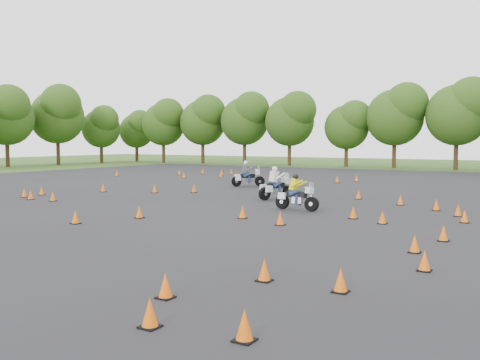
{
  "coord_description": "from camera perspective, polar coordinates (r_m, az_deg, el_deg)",
  "views": [
    {
      "loc": [
        12.15,
        -15.81,
        2.93
      ],
      "look_at": [
        0.0,
        4.0,
        1.2
      ],
      "focal_mm": 40.0,
      "sensor_mm": 36.0,
      "label": 1
    }
  ],
  "objects": [
    {
      "name": "ground",
      "position": [
        20.16,
        -5.97,
        -4.12
      ],
      "size": [
        140.0,
        140.0,
        0.0
      ],
      "primitive_type": "plane",
      "color": "#2D5119",
      "rests_on": "ground"
    },
    {
      "name": "asphalt_pad",
      "position": [
        25.14,
        2.39,
        -2.43
      ],
      "size": [
        62.0,
        62.0,
        0.0
      ],
      "primitive_type": "plane",
      "color": "black",
      "rests_on": "ground"
    },
    {
      "name": "treeline",
      "position": [
        51.72,
        19.88,
        5.86
      ],
      "size": [
        86.92,
        32.0,
        10.63
      ],
      "color": "#2A4814",
      "rests_on": "ground"
    },
    {
      "name": "traffic_cones",
      "position": [
        25.01,
        2.39,
        -1.94
      ],
      "size": [
        36.6,
        33.04,
        0.45
      ],
      "color": "#EF5F0A",
      "rests_on": "asphalt_pad"
    },
    {
      "name": "rider_grey",
      "position": [
        33.95,
        0.86,
        0.7
      ],
      "size": [
        2.06,
        1.85,
        1.64
      ],
      "primitive_type": null,
      "rotation": [
        0.0,
        0.0,
        0.69
      ],
      "color": "#494A52",
      "rests_on": "ground"
    },
    {
      "name": "rider_yellow",
      "position": [
        22.4,
        6.03,
        -1.29
      ],
      "size": [
        2.02,
        0.74,
        1.54
      ],
      "primitive_type": null,
      "rotation": [
        0.0,
        0.0,
        -0.06
      ],
      "color": "yellow",
      "rests_on": "ground"
    },
    {
      "name": "rider_white",
      "position": [
        26.61,
        3.85,
        -0.29
      ],
      "size": [
        1.37,
        2.22,
        1.64
      ],
      "primitive_type": null,
      "rotation": [
        0.0,
        0.0,
        1.2
      ],
      "color": "silver",
      "rests_on": "ground"
    }
  ]
}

